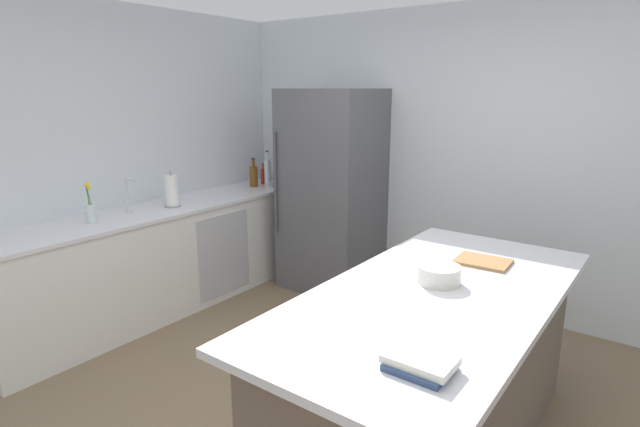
# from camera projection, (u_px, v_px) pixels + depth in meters

# --- Properties ---
(wall_rear) EXTENTS (6.00, 0.10, 2.60)m
(wall_rear) POSITION_uv_depth(u_px,v_px,m) (472.00, 161.00, 4.31)
(wall_rear) COLOR silver
(wall_rear) RESTS_ON ground_plane
(wall_left) EXTENTS (0.10, 6.00, 2.60)m
(wall_left) POSITION_uv_depth(u_px,v_px,m) (70.00, 167.00, 3.98)
(wall_left) COLOR silver
(wall_left) RESTS_ON ground_plane
(counter_run_left) EXTENTS (0.66, 3.08, 0.92)m
(counter_run_left) POSITION_uv_depth(u_px,v_px,m) (167.00, 257.00, 4.42)
(counter_run_left) COLOR silver
(counter_run_left) RESTS_ON ground_plane
(kitchen_island) EXTENTS (1.04, 2.19, 0.92)m
(kitchen_island) POSITION_uv_depth(u_px,v_px,m) (432.00, 372.00, 2.61)
(kitchen_island) COLOR brown
(kitchen_island) RESTS_ON ground_plane
(refrigerator) EXTENTS (0.84, 0.74, 1.91)m
(refrigerator) POSITION_uv_depth(u_px,v_px,m) (332.00, 191.00, 4.77)
(refrigerator) COLOR #56565B
(refrigerator) RESTS_ON ground_plane
(sink_faucet) EXTENTS (0.15, 0.05, 0.30)m
(sink_faucet) POSITION_uv_depth(u_px,v_px,m) (128.00, 194.00, 4.07)
(sink_faucet) COLOR silver
(sink_faucet) RESTS_ON counter_run_left
(flower_vase) EXTENTS (0.08, 0.08, 0.32)m
(flower_vase) POSITION_uv_depth(u_px,v_px,m) (90.00, 210.00, 3.77)
(flower_vase) COLOR silver
(flower_vase) RESTS_ON counter_run_left
(paper_towel_roll) EXTENTS (0.14, 0.14, 0.31)m
(paper_towel_roll) POSITION_uv_depth(u_px,v_px,m) (172.00, 191.00, 4.29)
(paper_towel_roll) COLOR gray
(paper_towel_roll) RESTS_ON counter_run_left
(vinegar_bottle) EXTENTS (0.05, 0.05, 0.31)m
(vinegar_bottle) POSITION_uv_depth(u_px,v_px,m) (276.00, 172.00, 5.37)
(vinegar_bottle) COLOR #994C23
(vinegar_bottle) RESTS_ON counter_run_left
(hot_sauce_bottle) EXTENTS (0.05, 0.05, 0.22)m
(hot_sauce_bottle) POSITION_uv_depth(u_px,v_px,m) (263.00, 176.00, 5.35)
(hot_sauce_bottle) COLOR red
(hot_sauce_bottle) RESTS_ON counter_run_left
(soda_bottle) EXTENTS (0.07, 0.07, 0.37)m
(soda_bottle) POSITION_uv_depth(u_px,v_px,m) (267.00, 172.00, 5.18)
(soda_bottle) COLOR silver
(soda_bottle) RESTS_ON counter_run_left
(whiskey_bottle) EXTENTS (0.09, 0.09, 0.30)m
(whiskey_bottle) POSITION_uv_depth(u_px,v_px,m) (254.00, 176.00, 5.18)
(whiskey_bottle) COLOR brown
(whiskey_bottle) RESTS_ON counter_run_left
(cookbook_stack) EXTENTS (0.25, 0.19, 0.05)m
(cookbook_stack) POSITION_uv_depth(u_px,v_px,m) (420.00, 363.00, 1.80)
(cookbook_stack) COLOR #334770
(cookbook_stack) RESTS_ON kitchen_island
(mixing_bowl) EXTENTS (0.22, 0.22, 0.09)m
(mixing_bowl) POSITION_uv_depth(u_px,v_px,m) (439.00, 274.00, 2.60)
(mixing_bowl) COLOR silver
(mixing_bowl) RESTS_ON kitchen_island
(cutting_board) EXTENTS (0.31, 0.25, 0.02)m
(cutting_board) POSITION_uv_depth(u_px,v_px,m) (483.00, 261.00, 2.91)
(cutting_board) COLOR #9E7042
(cutting_board) RESTS_ON kitchen_island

